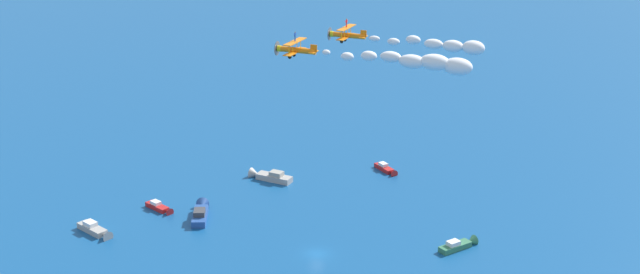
{
  "coord_description": "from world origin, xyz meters",
  "views": [
    {
      "loc": [
        -133.27,
        -82.44,
        80.51
      ],
      "look_at": [
        0.12,
        -0.6,
        22.56
      ],
      "focal_mm": 54.59,
      "sensor_mm": 36.0,
      "label": 1
    }
  ],
  "objects_px": {
    "motorboat_near_centre": "(96,230)",
    "wingwalker_lead": "(295,36)",
    "motorboat_mid_cluster": "(387,169)",
    "motorboat_far_stbd": "(269,176)",
    "biplane_lead": "(295,49)",
    "biplane_wingman": "(346,34)",
    "motorboat_inshore": "(201,213)",
    "motorboat_offshore": "(460,245)",
    "motorboat_ahead": "(160,208)",
    "wingwalker_wingman": "(347,22)"
  },
  "relations": [
    {
      "from": "motorboat_near_centre",
      "to": "biplane_wingman",
      "type": "bearing_deg",
      "value": -59.01
    },
    {
      "from": "motorboat_ahead",
      "to": "motorboat_near_centre",
      "type": "bearing_deg",
      "value": 166.73
    },
    {
      "from": "wingwalker_wingman",
      "to": "biplane_wingman",
      "type": "bearing_deg",
      "value": -163.16
    },
    {
      "from": "motorboat_near_centre",
      "to": "biplane_wingman",
      "type": "distance_m",
      "value": 60.15
    },
    {
      "from": "motorboat_mid_cluster",
      "to": "motorboat_ahead",
      "type": "bearing_deg",
      "value": 145.23
    },
    {
      "from": "motorboat_inshore",
      "to": "motorboat_offshore",
      "type": "xyz_separation_m",
      "value": [
        13.96,
        -48.72,
        -0.17
      ]
    },
    {
      "from": "wingwalker_wingman",
      "to": "motorboat_near_centre",
      "type": "bearing_deg",
      "value": 121.16
    },
    {
      "from": "motorboat_inshore",
      "to": "wingwalker_lead",
      "type": "bearing_deg",
      "value": -109.92
    },
    {
      "from": "motorboat_far_stbd",
      "to": "motorboat_offshore",
      "type": "relative_size",
      "value": 1.2
    },
    {
      "from": "motorboat_offshore",
      "to": "wingwalker_wingman",
      "type": "relative_size",
      "value": 5.33
    },
    {
      "from": "wingwalker_lead",
      "to": "biplane_wingman",
      "type": "height_order",
      "value": "wingwalker_lead"
    },
    {
      "from": "motorboat_near_centre",
      "to": "motorboat_mid_cluster",
      "type": "distance_m",
      "value": 64.46
    },
    {
      "from": "biplane_lead",
      "to": "motorboat_inshore",
      "type": "bearing_deg",
      "value": 69.87
    },
    {
      "from": "motorboat_inshore",
      "to": "biplane_lead",
      "type": "xyz_separation_m",
      "value": [
        -10.76,
        -29.35,
        39.59
      ]
    },
    {
      "from": "biplane_wingman",
      "to": "motorboat_far_stbd",
      "type": "bearing_deg",
      "value": 61.68
    },
    {
      "from": "motorboat_offshore",
      "to": "biplane_lead",
      "type": "bearing_deg",
      "value": 141.93
    },
    {
      "from": "motorboat_ahead",
      "to": "wingwalker_lead",
      "type": "bearing_deg",
      "value": -102.89
    },
    {
      "from": "motorboat_near_centre",
      "to": "motorboat_far_stbd",
      "type": "relative_size",
      "value": 0.91
    },
    {
      "from": "motorboat_far_stbd",
      "to": "motorboat_mid_cluster",
      "type": "relative_size",
      "value": 1.45
    },
    {
      "from": "wingwalker_lead",
      "to": "wingwalker_wingman",
      "type": "relative_size",
      "value": 1.0
    },
    {
      "from": "motorboat_inshore",
      "to": "motorboat_ahead",
      "type": "xyz_separation_m",
      "value": [
        -1.95,
        8.58,
        -0.26
      ]
    },
    {
      "from": "motorboat_near_centre",
      "to": "motorboat_inshore",
      "type": "xyz_separation_m",
      "value": [
        16.4,
        -11.99,
        0.12
      ]
    },
    {
      "from": "motorboat_mid_cluster",
      "to": "biplane_wingman",
      "type": "distance_m",
      "value": 50.23
    },
    {
      "from": "wingwalker_lead",
      "to": "motorboat_inshore",
      "type": "bearing_deg",
      "value": 70.08
    },
    {
      "from": "motorboat_far_stbd",
      "to": "biplane_wingman",
      "type": "xyz_separation_m",
      "value": [
        -14.65,
        -27.18,
        37.84
      ]
    },
    {
      "from": "motorboat_inshore",
      "to": "wingwalker_wingman",
      "type": "xyz_separation_m",
      "value": [
        7.78,
        -28.0,
        39.94
      ]
    },
    {
      "from": "motorboat_near_centre",
      "to": "biplane_lead",
      "type": "distance_m",
      "value": 57.6
    },
    {
      "from": "motorboat_mid_cluster",
      "to": "motorboat_near_centre",
      "type": "bearing_deg",
      "value": 150.07
    },
    {
      "from": "motorboat_inshore",
      "to": "motorboat_offshore",
      "type": "distance_m",
      "value": 50.68
    },
    {
      "from": "motorboat_inshore",
      "to": "biplane_lead",
      "type": "bearing_deg",
      "value": -110.13
    },
    {
      "from": "motorboat_offshore",
      "to": "motorboat_mid_cluster",
      "type": "bearing_deg",
      "value": 48.22
    },
    {
      "from": "motorboat_near_centre",
      "to": "wingwalker_lead",
      "type": "distance_m",
      "value": 59.09
    },
    {
      "from": "motorboat_near_centre",
      "to": "motorboat_ahead",
      "type": "height_order",
      "value": "motorboat_near_centre"
    },
    {
      "from": "wingwalker_lead",
      "to": "wingwalker_wingman",
      "type": "bearing_deg",
      "value": 4.07
    },
    {
      "from": "motorboat_near_centre",
      "to": "wingwalker_lead",
      "type": "xyz_separation_m",
      "value": [
        5.77,
        -41.3,
        41.86
      ]
    },
    {
      "from": "motorboat_near_centre",
      "to": "motorboat_far_stbd",
      "type": "xyz_separation_m",
      "value": [
        38.69,
        -12.85,
        0.08
      ]
    },
    {
      "from": "biplane_lead",
      "to": "motorboat_far_stbd",
      "type": "bearing_deg",
      "value": 40.76
    },
    {
      "from": "biplane_lead",
      "to": "motorboat_near_centre",
      "type": "bearing_deg",
      "value": 97.77
    },
    {
      "from": "motorboat_inshore",
      "to": "wingwalker_wingman",
      "type": "height_order",
      "value": "wingwalker_wingman"
    },
    {
      "from": "motorboat_near_centre",
      "to": "motorboat_inshore",
      "type": "relative_size",
      "value": 0.89
    },
    {
      "from": "motorboat_inshore",
      "to": "motorboat_offshore",
      "type": "bearing_deg",
      "value": -74.01
    },
    {
      "from": "biplane_wingman",
      "to": "wingwalker_lead",
      "type": "bearing_deg",
      "value": -176.03
    },
    {
      "from": "motorboat_inshore",
      "to": "motorboat_offshore",
      "type": "relative_size",
      "value": 1.22
    },
    {
      "from": "motorboat_mid_cluster",
      "to": "motorboat_far_stbd",
      "type": "bearing_deg",
      "value": 131.63
    },
    {
      "from": "biplane_wingman",
      "to": "wingwalker_wingman",
      "type": "height_order",
      "value": "wingwalker_wingman"
    },
    {
      "from": "motorboat_inshore",
      "to": "wingwalker_lead",
      "type": "xyz_separation_m",
      "value": [
        -10.62,
        -29.31,
        41.74
      ]
    },
    {
      "from": "motorboat_offshore",
      "to": "wingwalker_lead",
      "type": "distance_m",
      "value": 52.32
    },
    {
      "from": "biplane_lead",
      "to": "biplane_wingman",
      "type": "xyz_separation_m",
      "value": [
        18.4,
        1.31,
        -1.8
      ]
    },
    {
      "from": "motorboat_far_stbd",
      "to": "biplane_wingman",
      "type": "relative_size",
      "value": 1.33
    },
    {
      "from": "motorboat_far_stbd",
      "to": "wingwalker_lead",
      "type": "distance_m",
      "value": 60.32
    }
  ]
}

